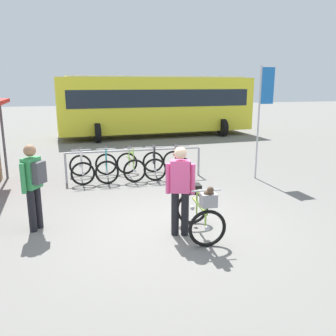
{
  "coord_description": "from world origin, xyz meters",
  "views": [
    {
      "loc": [
        -1.8,
        -6.12,
        2.72
      ],
      "look_at": [
        0.24,
        0.73,
        1.0
      ],
      "focal_mm": 37.84,
      "sensor_mm": 36.0,
      "label": 1
    }
  ],
  "objects_px": {
    "racked_bike_black": "(154,164)",
    "featured_bicycle": "(201,212)",
    "racked_bike_lime": "(131,166)",
    "person_with_featured_bike": "(180,187)",
    "racked_bike_white": "(82,168)",
    "racked_bike_teal": "(106,167)",
    "banner_flag": "(264,101)",
    "racked_bike_red": "(177,163)",
    "pedestrian_with_backpack": "(33,182)",
    "bus_distant": "(156,102)"
  },
  "relations": [
    {
      "from": "racked_bike_teal",
      "to": "featured_bicycle",
      "type": "height_order",
      "value": "featured_bicycle"
    },
    {
      "from": "racked_bike_lime",
      "to": "person_with_featured_bike",
      "type": "relative_size",
      "value": 0.69
    },
    {
      "from": "racked_bike_lime",
      "to": "featured_bicycle",
      "type": "height_order",
      "value": "featured_bicycle"
    },
    {
      "from": "person_with_featured_bike",
      "to": "pedestrian_with_backpack",
      "type": "height_order",
      "value": "same"
    },
    {
      "from": "racked_bike_red",
      "to": "featured_bicycle",
      "type": "distance_m",
      "value": 4.47
    },
    {
      "from": "person_with_featured_bike",
      "to": "featured_bicycle",
      "type": "bearing_deg",
      "value": -32.58
    },
    {
      "from": "person_with_featured_bike",
      "to": "pedestrian_with_backpack",
      "type": "bearing_deg",
      "value": 158.48
    },
    {
      "from": "racked_bike_teal",
      "to": "bus_distant",
      "type": "bearing_deg",
      "value": 65.84
    },
    {
      "from": "bus_distant",
      "to": "racked_bike_black",
      "type": "bearing_deg",
      "value": -105.26
    },
    {
      "from": "featured_bicycle",
      "to": "bus_distant",
      "type": "distance_m",
      "value": 12.88
    },
    {
      "from": "racked_bike_white",
      "to": "featured_bicycle",
      "type": "relative_size",
      "value": 0.89
    },
    {
      "from": "racked_bike_black",
      "to": "racked_bike_red",
      "type": "distance_m",
      "value": 0.7
    },
    {
      "from": "racked_bike_teal",
      "to": "racked_bike_lime",
      "type": "xyz_separation_m",
      "value": [
        0.7,
        -0.04,
        0.0
      ]
    },
    {
      "from": "racked_bike_red",
      "to": "pedestrian_with_backpack",
      "type": "xyz_separation_m",
      "value": [
        -3.82,
        -3.16,
        0.57
      ]
    },
    {
      "from": "racked_bike_white",
      "to": "person_with_featured_bike",
      "type": "relative_size",
      "value": 0.67
    },
    {
      "from": "featured_bicycle",
      "to": "bus_distant",
      "type": "bearing_deg",
      "value": 78.81
    },
    {
      "from": "racked_bike_white",
      "to": "bus_distant",
      "type": "relative_size",
      "value": 0.11
    },
    {
      "from": "racked_bike_lime",
      "to": "person_with_featured_bike",
      "type": "distance_m",
      "value": 4.28
    },
    {
      "from": "racked_bike_black",
      "to": "featured_bicycle",
      "type": "bearing_deg",
      "value": -93.38
    },
    {
      "from": "racked_bike_lime",
      "to": "racked_bike_white",
      "type": "bearing_deg",
      "value": 176.43
    },
    {
      "from": "racked_bike_teal",
      "to": "racked_bike_red",
      "type": "distance_m",
      "value": 2.1
    },
    {
      "from": "racked_bike_lime",
      "to": "banner_flag",
      "type": "relative_size",
      "value": 0.35
    },
    {
      "from": "pedestrian_with_backpack",
      "to": "racked_bike_lime",
      "type": "bearing_deg",
      "value": 53.32
    },
    {
      "from": "racked_bike_lime",
      "to": "banner_flag",
      "type": "distance_m",
      "value": 4.22
    },
    {
      "from": "racked_bike_red",
      "to": "featured_bicycle",
      "type": "bearing_deg",
      "value": -102.39
    },
    {
      "from": "racked_bike_red",
      "to": "person_with_featured_bike",
      "type": "height_order",
      "value": "person_with_featured_bike"
    },
    {
      "from": "racked_bike_lime",
      "to": "pedestrian_with_backpack",
      "type": "height_order",
      "value": "pedestrian_with_backpack"
    },
    {
      "from": "pedestrian_with_backpack",
      "to": "racked_bike_teal",
      "type": "bearing_deg",
      "value": 62.41
    },
    {
      "from": "racked_bike_red",
      "to": "bus_distant",
      "type": "relative_size",
      "value": 0.12
    },
    {
      "from": "racked_bike_black",
      "to": "person_with_featured_bike",
      "type": "relative_size",
      "value": 0.74
    },
    {
      "from": "racked_bike_white",
      "to": "person_with_featured_bike",
      "type": "distance_m",
      "value": 4.62
    },
    {
      "from": "racked_bike_black",
      "to": "bus_distant",
      "type": "relative_size",
      "value": 0.12
    },
    {
      "from": "person_with_featured_bike",
      "to": "racked_bike_lime",
      "type": "bearing_deg",
      "value": 91.47
    },
    {
      "from": "racked_bike_red",
      "to": "banner_flag",
      "type": "height_order",
      "value": "banner_flag"
    },
    {
      "from": "racked_bike_red",
      "to": "racked_bike_white",
      "type": "bearing_deg",
      "value": 176.43
    },
    {
      "from": "pedestrian_with_backpack",
      "to": "bus_distant",
      "type": "relative_size",
      "value": 0.16
    },
    {
      "from": "pedestrian_with_backpack",
      "to": "banner_flag",
      "type": "relative_size",
      "value": 0.51
    },
    {
      "from": "racked_bike_teal",
      "to": "banner_flag",
      "type": "relative_size",
      "value": 0.37
    },
    {
      "from": "racked_bike_red",
      "to": "featured_bicycle",
      "type": "relative_size",
      "value": 0.94
    },
    {
      "from": "racked_bike_lime",
      "to": "featured_bicycle",
      "type": "xyz_separation_m",
      "value": [
        0.44,
        -4.45,
        0.12
      ]
    },
    {
      "from": "racked_bike_red",
      "to": "pedestrian_with_backpack",
      "type": "relative_size",
      "value": 0.71
    },
    {
      "from": "featured_bicycle",
      "to": "pedestrian_with_backpack",
      "type": "distance_m",
      "value": 3.13
    },
    {
      "from": "featured_bicycle",
      "to": "banner_flag",
      "type": "relative_size",
      "value": 0.39
    },
    {
      "from": "racked_bike_black",
      "to": "featured_bicycle",
      "type": "height_order",
      "value": "featured_bicycle"
    },
    {
      "from": "racked_bike_red",
      "to": "bus_distant",
      "type": "xyz_separation_m",
      "value": [
        1.53,
        8.21,
        1.37
      ]
    },
    {
      "from": "banner_flag",
      "to": "racked_bike_teal",
      "type": "bearing_deg",
      "value": 165.35
    },
    {
      "from": "racked_bike_teal",
      "to": "banner_flag",
      "type": "distance_m",
      "value": 4.84
    },
    {
      "from": "racked_bike_lime",
      "to": "racked_bike_black",
      "type": "relative_size",
      "value": 0.93
    },
    {
      "from": "racked_bike_red",
      "to": "racked_bike_teal",
      "type": "bearing_deg",
      "value": 176.43
    },
    {
      "from": "racked_bike_teal",
      "to": "bus_distant",
      "type": "distance_m",
      "value": 8.96
    }
  ]
}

